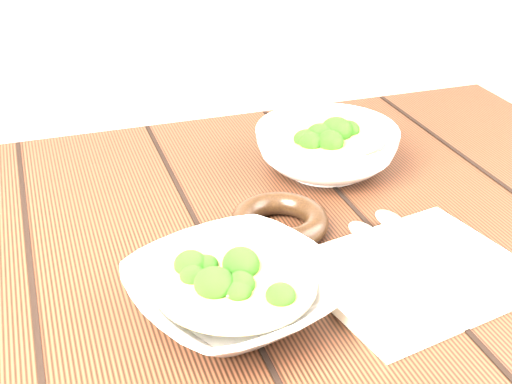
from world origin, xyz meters
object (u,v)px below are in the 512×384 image
(trivet, at_px, (280,221))
(table, at_px, (232,334))
(soup_bowl_front, at_px, (235,292))
(napkin, at_px, (416,274))
(soup_bowl_back, at_px, (327,148))

(trivet, bearing_deg, table, -160.93)
(soup_bowl_front, distance_m, napkin, 0.20)
(soup_bowl_front, relative_size, napkin, 1.12)
(soup_bowl_front, bearing_deg, soup_bowl_back, 51.40)
(soup_bowl_front, xyz_separation_m, napkin, (0.20, -0.00, -0.02))
(soup_bowl_back, xyz_separation_m, trivet, (-0.12, -0.14, -0.02))
(trivet, height_order, napkin, trivet)
(napkin, bearing_deg, table, 135.90)
(soup_bowl_front, distance_m, trivet, 0.17)
(table, relative_size, napkin, 5.29)
(soup_bowl_back, bearing_deg, napkin, -92.93)
(table, xyz_separation_m, soup_bowl_back, (0.19, 0.16, 0.15))
(trivet, bearing_deg, napkin, -52.46)
(table, distance_m, soup_bowl_front, 0.19)
(table, height_order, soup_bowl_back, soup_bowl_back)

